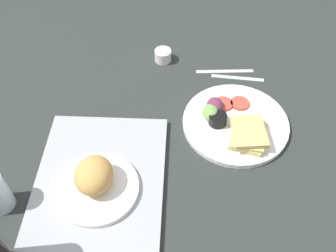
{
  "coord_description": "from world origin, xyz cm",
  "views": [
    {
      "loc": [
        -66.2,
        -0.54,
        86.03
      ],
      "look_at": [
        2.0,
        3.0,
        4.0
      ],
      "focal_mm": 40.96,
      "sensor_mm": 36.0,
      "label": 1
    }
  ],
  "objects_px": {
    "espresso_cup": "(163,55)",
    "fork": "(238,78)",
    "bread_plate_near": "(95,181)",
    "knife": "(225,71)",
    "serving_tray": "(99,186)",
    "plate_with_salad": "(235,123)"
  },
  "relations": [
    {
      "from": "plate_with_salad",
      "to": "knife",
      "type": "height_order",
      "value": "plate_with_salad"
    },
    {
      "from": "serving_tray",
      "to": "fork",
      "type": "distance_m",
      "value": 0.57
    },
    {
      "from": "bread_plate_near",
      "to": "plate_with_salad",
      "type": "relative_size",
      "value": 0.69
    },
    {
      "from": "serving_tray",
      "to": "espresso_cup",
      "type": "height_order",
      "value": "espresso_cup"
    },
    {
      "from": "knife",
      "to": "bread_plate_near",
      "type": "bearing_deg",
      "value": 49.25
    },
    {
      "from": "knife",
      "to": "fork",
      "type": "bearing_deg",
      "value": 138.65
    },
    {
      "from": "espresso_cup",
      "to": "fork",
      "type": "height_order",
      "value": "espresso_cup"
    },
    {
      "from": "bread_plate_near",
      "to": "knife",
      "type": "distance_m",
      "value": 0.58
    },
    {
      "from": "fork",
      "to": "serving_tray",
      "type": "bearing_deg",
      "value": 52.77
    },
    {
      "from": "serving_tray",
      "to": "knife",
      "type": "distance_m",
      "value": 0.57
    },
    {
      "from": "serving_tray",
      "to": "plate_with_salad",
      "type": "xyz_separation_m",
      "value": [
        0.22,
        -0.36,
        0.01
      ]
    },
    {
      "from": "serving_tray",
      "to": "plate_with_salad",
      "type": "height_order",
      "value": "plate_with_salad"
    },
    {
      "from": "bread_plate_near",
      "to": "espresso_cup",
      "type": "bearing_deg",
      "value": -14.72
    },
    {
      "from": "plate_with_salad",
      "to": "espresso_cup",
      "type": "height_order",
      "value": "plate_with_salad"
    },
    {
      "from": "bread_plate_near",
      "to": "knife",
      "type": "relative_size",
      "value": 1.11
    },
    {
      "from": "bread_plate_near",
      "to": "espresso_cup",
      "type": "height_order",
      "value": "bread_plate_near"
    },
    {
      "from": "serving_tray",
      "to": "espresso_cup",
      "type": "distance_m",
      "value": 0.52
    },
    {
      "from": "fork",
      "to": "knife",
      "type": "xyz_separation_m",
      "value": [
        0.03,
        0.04,
        0.0
      ]
    },
    {
      "from": "bread_plate_near",
      "to": "serving_tray",
      "type": "bearing_deg",
      "value": -10.96
    },
    {
      "from": "knife",
      "to": "serving_tray",
      "type": "bearing_deg",
      "value": 48.79
    },
    {
      "from": "plate_with_salad",
      "to": "fork",
      "type": "distance_m",
      "value": 0.21
    },
    {
      "from": "serving_tray",
      "to": "espresso_cup",
      "type": "bearing_deg",
      "value": -14.8
    }
  ]
}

